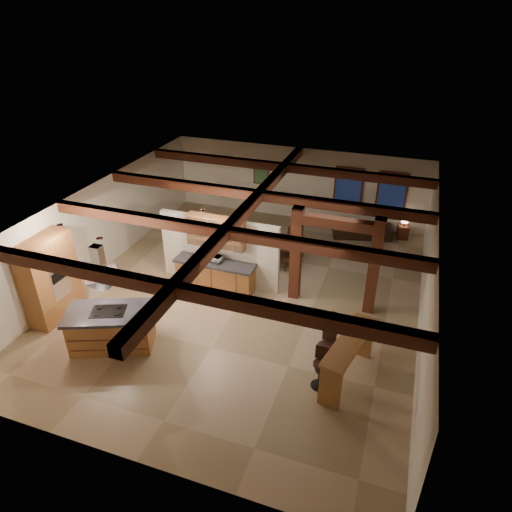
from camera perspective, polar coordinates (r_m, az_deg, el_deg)
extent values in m
plane|color=tan|center=(13.83, -1.40, -5.00)|extent=(12.00, 12.00, 0.00)
plane|color=silver|center=(18.28, 5.23, 8.98)|extent=(10.00, 0.00, 10.00)
plane|color=silver|center=(8.89, -15.93, -17.95)|extent=(10.00, 0.00, 10.00)
plane|color=silver|center=(15.37, -19.23, 3.25)|extent=(0.00, 12.00, 12.00)
plane|color=silver|center=(12.44, 20.67, -3.50)|extent=(0.00, 12.00, 12.00)
plane|color=#351911|center=(12.41, -1.56, 6.09)|extent=(12.00, 12.00, 0.00)
cube|color=#3D200F|center=(9.30, -10.31, -4.12)|extent=(10.00, 0.25, 0.28)
cube|color=#3D200F|center=(11.38, -3.87, 2.97)|extent=(10.00, 0.25, 0.28)
cube|color=#3D200F|center=(13.59, 0.40, 7.61)|extent=(10.00, 0.25, 0.28)
cube|color=#3D200F|center=(16.02, 3.59, 11.01)|extent=(10.00, 0.25, 0.28)
cube|color=#3D200F|center=(12.47, -1.56, 5.50)|extent=(0.28, 12.00, 0.28)
cube|color=#3D200F|center=(13.11, 5.03, 0.27)|extent=(0.30, 0.30, 2.90)
cube|color=#3D200F|center=(12.84, 14.55, -1.33)|extent=(0.30, 0.30, 2.90)
cube|color=#3D200F|center=(12.40, 10.18, 4.07)|extent=(2.50, 0.28, 0.28)
cube|color=silver|center=(13.97, -4.58, 0.61)|extent=(3.80, 0.18, 2.20)
cube|color=olive|center=(13.61, -24.34, -2.57)|extent=(0.64, 1.60, 2.40)
cube|color=silver|center=(13.44, -23.35, -2.99)|extent=(0.06, 0.62, 0.95)
cube|color=black|center=(13.32, -23.39, -2.30)|extent=(0.01, 0.50, 0.28)
cube|color=olive|center=(14.00, -5.10, -2.52)|extent=(2.40, 0.60, 0.86)
cube|color=black|center=(13.76, -5.19, -0.86)|extent=(2.50, 0.66, 0.08)
cube|color=olive|center=(13.48, -5.01, 3.05)|extent=(1.80, 0.34, 0.95)
cube|color=silver|center=(13.33, -5.32, 2.72)|extent=(1.74, 0.02, 0.90)
pyramid|color=silver|center=(11.63, -18.49, -3.91)|extent=(1.10, 1.10, 0.45)
cube|color=silver|center=(11.22, -19.14, -0.45)|extent=(0.26, 0.22, 0.73)
cube|color=#3D200F|center=(17.86, 11.47, 8.18)|extent=(1.10, 0.05, 1.70)
cube|color=black|center=(17.84, 11.45, 8.14)|extent=(0.95, 0.02, 1.55)
cube|color=#3D200F|center=(17.75, 16.59, 7.38)|extent=(1.10, 0.05, 1.70)
cube|color=black|center=(17.72, 16.58, 7.35)|extent=(0.95, 0.02, 1.55)
cube|color=#3D200F|center=(18.53, 0.67, 10.21)|extent=(0.65, 0.04, 0.85)
cube|color=#235331|center=(18.51, 0.64, 10.19)|extent=(0.55, 0.01, 0.75)
cylinder|color=silver|center=(11.43, -18.99, 2.06)|extent=(0.16, 0.16, 0.03)
cylinder|color=silver|center=(12.38, -6.74, 5.67)|extent=(0.16, 0.16, 0.03)
cylinder|color=silver|center=(12.50, -23.33, 3.58)|extent=(0.16, 0.16, 0.03)
cube|color=olive|center=(12.33, -17.58, -8.75)|extent=(2.24, 1.69, 0.96)
cube|color=black|center=(12.02, -17.95, -6.78)|extent=(2.41, 1.86, 0.09)
cube|color=black|center=(11.99, -17.99, -6.59)|extent=(0.99, 0.83, 0.02)
imported|color=#3C1E0F|center=(15.57, 2.21, 0.76)|extent=(2.01, 1.18, 0.69)
imported|color=black|center=(17.56, 13.17, 3.38)|extent=(2.31, 1.34, 0.63)
imported|color=silver|center=(13.67, -5.04, -0.35)|extent=(0.45, 0.35, 0.22)
cube|color=olive|center=(10.63, 11.66, -10.45)|extent=(1.01, 2.24, 0.07)
cube|color=olive|center=(10.32, 9.22, -15.92)|extent=(0.50, 0.21, 1.09)
cube|color=olive|center=(11.72, 13.19, -9.88)|extent=(0.50, 0.21, 1.09)
cube|color=#3D200F|center=(17.86, 17.89, 2.90)|extent=(0.45, 0.45, 0.50)
cylinder|color=black|center=(17.73, 18.05, 3.83)|extent=(0.05, 0.05, 0.14)
cone|color=#F9C995|center=(17.67, 18.12, 4.25)|extent=(0.25, 0.25, 0.16)
cylinder|color=black|center=(10.63, 8.05, -13.24)|extent=(0.34, 0.34, 0.07)
cube|color=black|center=(10.60, 8.29, -11.83)|extent=(0.32, 0.05, 0.37)
cylinder|color=black|center=(10.86, 7.92, -14.54)|extent=(0.06, 0.06, 0.65)
cylinder|color=black|center=(11.08, 7.81, -15.72)|extent=(0.37, 0.37, 0.03)
cylinder|color=black|center=(10.99, 8.67, -11.10)|extent=(0.37, 0.37, 0.07)
cube|color=black|center=(10.97, 9.18, -9.66)|extent=(0.35, 0.13, 0.41)
cylinder|color=black|center=(11.24, 8.53, -12.53)|extent=(0.06, 0.06, 0.72)
cylinder|color=black|center=(11.47, 8.40, -13.83)|extent=(0.41, 0.41, 0.03)
cylinder|color=black|center=(11.62, 9.79, -9.04)|extent=(0.34, 0.34, 0.07)
cube|color=black|center=(11.61, 10.17, -7.78)|extent=(0.32, 0.10, 0.37)
cylinder|color=black|center=(11.83, 9.65, -10.32)|extent=(0.06, 0.06, 0.65)
cylinder|color=black|center=(12.04, 9.52, -11.48)|extent=(0.37, 0.37, 0.03)
cube|color=#3D200F|center=(15.08, -0.36, -0.02)|extent=(0.43, 0.43, 0.05)
cube|color=#3D200F|center=(15.08, -0.26, 1.40)|extent=(0.37, 0.11, 0.66)
cylinder|color=#3D200F|center=(15.08, -1.01, -0.96)|extent=(0.04, 0.04, 0.37)
cylinder|color=#3D200F|center=(15.04, 0.12, -1.04)|extent=(0.04, 0.04, 0.37)
cylinder|color=#3D200F|center=(15.33, -0.83, -0.40)|extent=(0.04, 0.04, 0.37)
cylinder|color=#3D200F|center=(15.29, 0.28, -0.48)|extent=(0.04, 0.04, 0.37)
cube|color=#3D200F|center=(16.15, 0.28, 2.11)|extent=(0.43, 0.43, 0.05)
cube|color=#3D200F|center=(15.84, 0.19, 2.85)|extent=(0.37, 0.11, 0.66)
cylinder|color=#3D200F|center=(16.36, 0.87, 1.66)|extent=(0.04, 0.04, 0.37)
cylinder|color=#3D200F|center=(16.40, -0.17, 1.73)|extent=(0.04, 0.04, 0.37)
cylinder|color=#3D200F|center=(16.10, 0.73, 1.17)|extent=(0.04, 0.04, 0.37)
cylinder|color=#3D200F|center=(16.14, -0.32, 1.24)|extent=(0.04, 0.04, 0.37)
cube|color=#3D200F|center=(15.01, 1.96, -0.19)|extent=(0.43, 0.43, 0.05)
cube|color=#3D200F|center=(15.01, 2.06, 1.24)|extent=(0.37, 0.11, 0.66)
cylinder|color=#3D200F|center=(15.00, 1.32, -1.13)|extent=(0.04, 0.04, 0.37)
cylinder|color=#3D200F|center=(14.98, 2.46, -1.21)|extent=(0.04, 0.04, 0.37)
cylinder|color=#3D200F|center=(15.26, 1.46, -0.56)|extent=(0.04, 0.04, 0.37)
cylinder|color=#3D200F|center=(15.23, 2.57, -0.64)|extent=(0.04, 0.04, 0.37)
cube|color=#3D200F|center=(16.09, 2.46, 1.97)|extent=(0.43, 0.43, 0.05)
cube|color=#3D200F|center=(15.78, 2.41, 2.71)|extent=(0.37, 0.11, 0.66)
cylinder|color=#3D200F|center=(16.31, 3.02, 1.52)|extent=(0.04, 0.04, 0.37)
cylinder|color=#3D200F|center=(16.33, 1.97, 1.59)|extent=(0.04, 0.04, 0.37)
cylinder|color=#3D200F|center=(16.04, 2.92, 1.02)|extent=(0.04, 0.04, 0.37)
cylinder|color=#3D200F|center=(16.07, 1.85, 1.09)|extent=(0.04, 0.04, 0.37)
cube|color=#3D200F|center=(14.97, 4.31, -0.35)|extent=(0.43, 0.43, 0.05)
cube|color=#3D200F|center=(14.97, 4.41, 1.08)|extent=(0.37, 0.11, 0.66)
cylinder|color=#3D200F|center=(14.95, 3.66, -1.30)|extent=(0.04, 0.04, 0.37)
cylinder|color=#3D200F|center=(14.94, 4.81, -1.38)|extent=(0.04, 0.04, 0.37)
cylinder|color=#3D200F|center=(15.21, 3.76, -0.73)|extent=(0.04, 0.04, 0.37)
cylinder|color=#3D200F|center=(15.20, 4.89, -0.80)|extent=(0.04, 0.04, 0.37)
cube|color=#3D200F|center=(16.05, 4.64, 1.82)|extent=(0.43, 0.43, 0.05)
cube|color=#3D200F|center=(15.74, 4.64, 2.56)|extent=(0.37, 0.11, 0.66)
cylinder|color=#3D200F|center=(16.27, 5.18, 1.37)|extent=(0.04, 0.04, 0.37)
cylinder|color=#3D200F|center=(16.29, 4.13, 1.44)|extent=(0.04, 0.04, 0.37)
cylinder|color=#3D200F|center=(16.01, 5.11, 0.87)|extent=(0.04, 0.04, 0.37)
cylinder|color=#3D200F|center=(16.02, 4.04, 0.94)|extent=(0.04, 0.04, 0.37)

